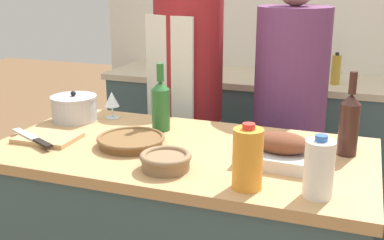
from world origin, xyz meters
name	(u,v)px	position (x,y,z in m)	size (l,w,h in m)	color
back_counter	(259,141)	(0.00, 1.48, 0.46)	(2.09, 0.60, 0.92)	#3D565B
back_wall	(275,17)	(0.00, 1.83, 1.27)	(2.59, 0.10, 2.55)	silver
roasting_pan	(282,152)	(0.39, -0.03, 0.97)	(0.31, 0.23, 0.11)	#BCBCC1
wicker_basket	(131,140)	(-0.20, -0.05, 0.94)	(0.27, 0.27, 0.04)	brown
cutting_board	(48,138)	(-0.54, -0.10, 0.93)	(0.24, 0.18, 0.02)	tan
stock_pot	(74,108)	(-0.59, 0.17, 0.98)	(0.21, 0.21, 0.14)	#B7B7BC
mixing_bowl	(166,160)	(0.02, -0.22, 0.95)	(0.18, 0.18, 0.06)	#846647
juice_jug	(248,158)	(0.32, -0.27, 1.02)	(0.09, 0.09, 0.21)	orange
milk_jug	(319,169)	(0.54, -0.26, 1.01)	(0.09, 0.09, 0.19)	white
wine_bottle_green	(161,104)	(-0.17, 0.18, 1.04)	(0.08, 0.08, 0.29)	#28662D
wine_bottle_dark	(349,123)	(0.60, 0.14, 1.04)	(0.07, 0.07, 0.31)	#381E19
wine_glass_left	(112,100)	(-0.45, 0.27, 1.01)	(0.07, 0.07, 0.12)	silver
knife_chef	(33,138)	(-0.57, -0.15, 0.94)	(0.28, 0.16, 0.01)	#B7B7BC
stand_mixer	(177,48)	(-0.65, 1.58, 1.06)	(0.18, 0.14, 0.33)	silver
condiment_bottle_tall	(317,66)	(0.33, 1.63, 0.98)	(0.05, 0.05, 0.14)	#332D28
condiment_bottle_short	(336,70)	(0.47, 1.38, 1.01)	(0.05, 0.05, 0.20)	#B28E2D
person_cook_aproned	(188,98)	(-0.26, 0.77, 0.92)	(0.37, 0.40, 1.67)	beige
person_cook_guest	(289,113)	(0.29, 0.79, 0.88)	(0.37, 0.37, 1.60)	beige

